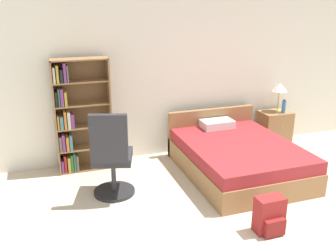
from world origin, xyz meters
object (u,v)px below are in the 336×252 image
at_px(nightstand, 274,128).
at_px(bookshelf, 76,118).
at_px(bed, 236,156).
at_px(table_lamp, 280,88).
at_px(water_bottle, 284,107).
at_px(office_chair, 112,158).
at_px(backpack_red, 270,216).

bearing_deg(nightstand, bookshelf, 178.93).
bearing_deg(bed, nightstand, 33.86).
bearing_deg(table_lamp, bookshelf, 179.25).
bearing_deg(water_bottle, bed, -151.22).
distance_m(office_chair, water_bottle, 3.17).
xyz_separation_m(nightstand, table_lamp, (0.04, 0.02, 0.70)).
bearing_deg(bookshelf, office_chair, -72.53).
height_order(bookshelf, backpack_red, bookshelf).
distance_m(office_chair, backpack_red, 1.97).
bearing_deg(water_bottle, bookshelf, 177.32).
relative_size(bookshelf, backpack_red, 4.01).
bearing_deg(bed, backpack_red, -104.89).
distance_m(bookshelf, table_lamp, 3.34).
xyz_separation_m(bed, water_bottle, (1.23, 0.68, 0.45)).
bearing_deg(table_lamp, bed, -146.52).
xyz_separation_m(nightstand, backpack_red, (-1.54, -2.22, -0.10)).
bearing_deg(backpack_red, office_chair, 138.10).
distance_m(water_bottle, backpack_red, 2.72).
distance_m(bed, office_chair, 1.85).
relative_size(bed, table_lamp, 3.89).
distance_m(nightstand, water_bottle, 0.42).
relative_size(table_lamp, water_bottle, 2.17).
height_order(office_chair, water_bottle, office_chair).
bearing_deg(office_chair, bed, 4.70).
relative_size(water_bottle, backpack_red, 0.56).
xyz_separation_m(bookshelf, nightstand, (3.29, -0.06, -0.49)).
distance_m(bed, nightstand, 1.39).
relative_size(office_chair, table_lamp, 2.32).
bearing_deg(office_chair, water_bottle, 15.15).
relative_size(bookshelf, bed, 0.85).
xyz_separation_m(office_chair, nightstand, (2.98, 0.92, -0.24)).
height_order(office_chair, table_lamp, office_chair).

